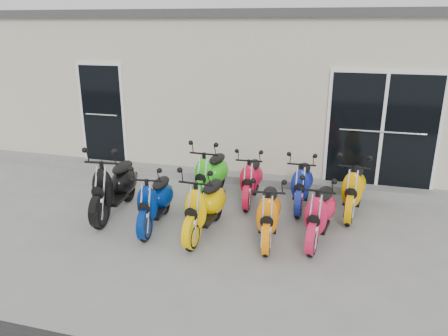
{
  "coord_description": "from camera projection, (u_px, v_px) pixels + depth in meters",
  "views": [
    {
      "loc": [
        1.91,
        -6.2,
        3.12
      ],
      "look_at": [
        0.0,
        0.6,
        0.75
      ],
      "focal_mm": 35.0,
      "sensor_mm": 36.0,
      "label": 1
    }
  ],
  "objects": [
    {
      "name": "front_step",
      "position": [
        243.0,
        178.0,
        8.96
      ],
      "size": [
        14.0,
        0.4,
        0.15
      ],
      "primitive_type": "cube",
      "color": "gray",
      "rests_on": "ground"
    },
    {
      "name": "scooter_back_blue",
      "position": [
        302.0,
        177.0,
        7.6
      ],
      "size": [
        0.56,
        1.5,
        1.1
      ],
      "primitive_type": null,
      "rotation": [
        0.0,
        0.0,
        0.01
      ],
      "color": "#132497",
      "rests_on": "ground"
    },
    {
      "name": "door_left",
      "position": [
        103.0,
        111.0,
        9.54
      ],
      "size": [
        1.07,
        0.08,
        2.22
      ],
      "primitive_type": "cube",
      "color": "black",
      "rests_on": "front_step"
    },
    {
      "name": "ground",
      "position": [
        214.0,
        223.0,
        7.14
      ],
      "size": [
        80.0,
        80.0,
        0.0
      ],
      "primitive_type": "plane",
      "color": "gray",
      "rests_on": "ground"
    },
    {
      "name": "scooter_front_red",
      "position": [
        321.0,
        205.0,
        6.4
      ],
      "size": [
        0.73,
        1.59,
        1.13
      ],
      "primitive_type": null,
      "rotation": [
        0.0,
        0.0,
        -0.11
      ],
      "color": "#D61742",
      "rests_on": "ground"
    },
    {
      "name": "scooter_back_green",
      "position": [
        211.0,
        168.0,
        7.94
      ],
      "size": [
        0.64,
        1.64,
        1.2
      ],
      "primitive_type": null,
      "rotation": [
        0.0,
        0.0,
        -0.03
      ],
      "color": "#2FD91D",
      "rests_on": "ground"
    },
    {
      "name": "scooter_front_blue",
      "position": [
        155.0,
        193.0,
        6.85
      ],
      "size": [
        0.71,
        1.57,
        1.12
      ],
      "primitive_type": null,
      "rotation": [
        0.0,
        0.0,
        0.11
      ],
      "color": "navy",
      "rests_on": "ground"
    },
    {
      "name": "scooter_front_orange_a",
      "position": [
        205.0,
        198.0,
        6.59
      ],
      "size": [
        0.66,
        1.63,
        1.19
      ],
      "primitive_type": null,
      "rotation": [
        0.0,
        0.0,
        -0.05
      ],
      "color": "#FFC500",
      "rests_on": "ground"
    },
    {
      "name": "scooter_front_orange_b",
      "position": [
        269.0,
        205.0,
        6.43
      ],
      "size": [
        0.72,
        1.54,
        1.1
      ],
      "primitive_type": null,
      "rotation": [
        0.0,
        0.0,
        0.12
      ],
      "color": "orange",
      "rests_on": "ground"
    },
    {
      "name": "door_right",
      "position": [
        382.0,
        128.0,
        8.06
      ],
      "size": [
        2.02,
        0.08,
        2.22
      ],
      "primitive_type": "cube",
      "color": "black",
      "rests_on": "front_step"
    },
    {
      "name": "scooter_back_red",
      "position": [
        251.0,
        173.0,
        7.85
      ],
      "size": [
        0.63,
        1.5,
        1.08
      ],
      "primitive_type": null,
      "rotation": [
        0.0,
        0.0,
        0.07
      ],
      "color": "red",
      "rests_on": "ground"
    },
    {
      "name": "scooter_back_yellow",
      "position": [
        354.0,
        181.0,
        7.33
      ],
      "size": [
        0.71,
        1.62,
        1.16
      ],
      "primitive_type": null,
      "rotation": [
        0.0,
        0.0,
        -0.09
      ],
      "color": "#E9A501",
      "rests_on": "ground"
    },
    {
      "name": "roof_cap",
      "position": [
        274.0,
        15.0,
        10.84
      ],
      "size": [
        14.2,
        6.2,
        0.16
      ],
      "primitive_type": "cube",
      "color": "#3F3F42",
      "rests_on": "building"
    },
    {
      "name": "scooter_front_black",
      "position": [
        114.0,
        178.0,
        7.29
      ],
      "size": [
        0.78,
        1.79,
        1.28
      ],
      "primitive_type": null,
      "rotation": [
        0.0,
        0.0,
        0.09
      ],
      "color": "black",
      "rests_on": "ground"
    },
    {
      "name": "building",
      "position": [
        271.0,
        83.0,
        11.38
      ],
      "size": [
        14.0,
        6.0,
        3.2
      ],
      "primitive_type": "cube",
      "color": "beige",
      "rests_on": "ground"
    }
  ]
}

